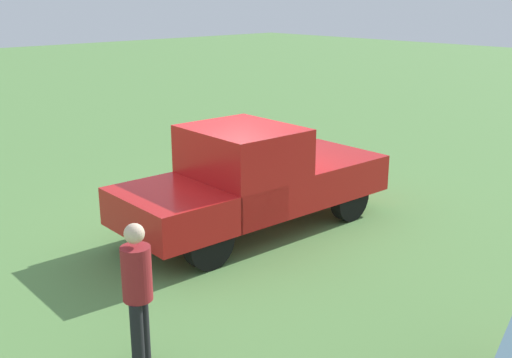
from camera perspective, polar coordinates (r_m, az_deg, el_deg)
The scene contains 3 objects.
ground_plane at distance 10.91m, azimuth -1.88°, elevation -4.14°, with size 80.00×80.00×0.00m, color #5B8C47.
pickup_truck at distance 10.28m, azimuth -0.53°, elevation 0.16°, with size 4.95×2.01×1.83m.
person_bystander at distance 6.68m, azimuth -10.94°, elevation -9.91°, with size 0.45×0.45×1.65m.
Camera 1 is at (6.69, 7.69, 3.89)m, focal length 43.08 mm.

